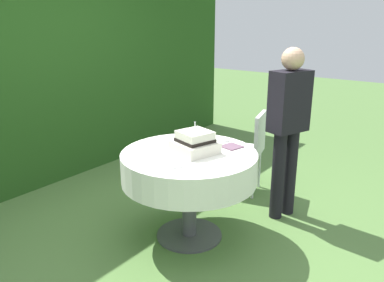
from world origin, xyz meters
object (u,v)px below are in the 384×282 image
object	(u,v)px
serving_plate_near	(223,140)
standing_person	(288,123)
napkin_stack	(232,147)
garden_chair	(250,145)
serving_plate_right	(176,165)
cake_table	(189,168)
wedding_cake	(195,143)
serving_plate_left	(142,155)
serving_plate_far	(156,145)

from	to	relation	value
serving_plate_near	standing_person	xyz separation A→B (m)	(0.40, -0.44, 0.14)
napkin_stack	garden_chair	size ratio (longest dim) A/B	0.17
serving_plate_right	napkin_stack	distance (m)	0.64
napkin_stack	standing_person	distance (m)	0.61
serving_plate_right	napkin_stack	world-z (taller)	serving_plate_right
cake_table	wedding_cake	distance (m)	0.22
serving_plate_near	standing_person	size ratio (longest dim) A/B	0.08
wedding_cake	garden_chair	xyz separation A→B (m)	(1.10, 0.08, -0.32)
cake_table	serving_plate_left	distance (m)	0.41
serving_plate_near	serving_plate_left	distance (m)	0.79
serving_plate_left	standing_person	size ratio (longest dim) A/B	0.07
cake_table	serving_plate_right	bearing A→B (deg)	-161.30
standing_person	cake_table	bearing A→B (deg)	150.51
napkin_stack	garden_chair	world-z (taller)	garden_chair
cake_table	standing_person	xyz separation A→B (m)	(0.85, -0.48, 0.28)
serving_plate_far	serving_plate_right	xyz separation A→B (m)	(-0.27, -0.44, 0.00)
wedding_cake	standing_person	xyz separation A→B (m)	(0.82, -0.44, 0.07)
serving_plate_right	garden_chair	size ratio (longest dim) A/B	0.14
wedding_cake	serving_plate_right	bearing A→B (deg)	-169.01
cake_table	garden_chair	bearing A→B (deg)	2.13
serving_plate_left	garden_chair	xyz separation A→B (m)	(1.41, -0.22, -0.24)
wedding_cake	standing_person	distance (m)	0.93
garden_chair	serving_plate_far	bearing A→B (deg)	165.83
serving_plate_right	garden_chair	bearing A→B (deg)	5.72
napkin_stack	garden_chair	bearing A→B (deg)	17.25
wedding_cake	serving_plate_right	xyz separation A→B (m)	(-0.33, -0.06, -0.08)
serving_plate_near	standing_person	distance (m)	0.61
cake_table	napkin_stack	world-z (taller)	napkin_stack
cake_table	serving_plate_near	xyz separation A→B (m)	(0.45, -0.04, 0.14)
cake_table	serving_plate_left	size ratio (longest dim) A/B	10.79
serving_plate_near	wedding_cake	bearing A→B (deg)	179.34
cake_table	serving_plate_near	bearing A→B (deg)	-5.31
napkin_stack	garden_chair	distance (m)	0.87
serving_plate_near	serving_plate_far	bearing A→B (deg)	141.79
serving_plate_near	garden_chair	xyz separation A→B (m)	(0.68, 0.08, -0.24)
cake_table	wedding_cake	world-z (taller)	wedding_cake
serving_plate_left	napkin_stack	size ratio (longest dim) A/B	0.68
serving_plate_right	standing_person	size ratio (longest dim) A/B	0.08
cake_table	serving_plate_left	world-z (taller)	serving_plate_left
serving_plate_near	garden_chair	size ratio (longest dim) A/B	0.14
serving_plate_left	standing_person	world-z (taller)	standing_person
cake_table	serving_plate_far	size ratio (longest dim) A/B	8.09
standing_person	serving_plate_right	bearing A→B (deg)	161.70
cake_table	standing_person	world-z (taller)	standing_person
serving_plate_right	cake_table	bearing A→B (deg)	18.70
cake_table	serving_plate_far	bearing A→B (deg)	95.12
wedding_cake	serving_plate_left	bearing A→B (deg)	136.23
serving_plate_near	napkin_stack	distance (m)	0.20
serving_plate_far	serving_plate_left	distance (m)	0.26
cake_table	wedding_cake	xyz separation A→B (m)	(0.03, -0.04, 0.22)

